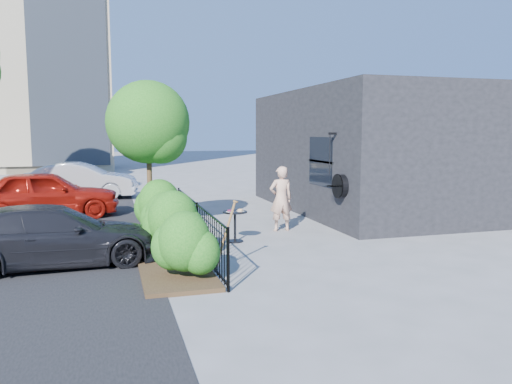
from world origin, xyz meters
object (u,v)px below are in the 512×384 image
object	(u,v)px
woman	(281,199)
car_red	(46,194)
car_darkgrey	(54,236)
cafe_table	(235,221)
shovel	(224,239)
car_silver	(80,181)
patio_tree	(151,127)

from	to	relation	value
woman	car_red	world-z (taller)	woman
car_red	car_darkgrey	size ratio (longest dim) A/B	1.04
cafe_table	woman	size ratio (longest dim) A/B	0.46
shovel	cafe_table	bearing A→B (deg)	71.29
woman	car_silver	xyz separation A→B (m)	(-5.50, 8.43, -0.15)
patio_tree	cafe_table	size ratio (longest dim) A/B	4.97
car_silver	woman	bearing A→B (deg)	-139.57
patio_tree	car_red	world-z (taller)	patio_tree
woman	car_silver	bearing A→B (deg)	-55.76
woman	car_darkgrey	bearing A→B (deg)	21.85
woman	shovel	size ratio (longest dim) A/B	1.26
shovel	car_red	distance (m)	8.35
patio_tree	car_silver	xyz separation A→B (m)	(-2.22, 7.35, -2.04)
cafe_table	woman	xyz separation A→B (m)	(1.51, 0.98, 0.36)
patio_tree	car_red	distance (m)	4.66
car_darkgrey	car_silver	bearing A→B (deg)	-4.19
woman	shovel	world-z (taller)	woman
cafe_table	car_darkgrey	world-z (taller)	car_darkgrey
woman	car_red	distance (m)	7.47
car_red	patio_tree	bearing A→B (deg)	-138.27
patio_tree	car_darkgrey	xyz separation A→B (m)	(-2.19, -3.16, -2.16)
car_silver	car_darkgrey	xyz separation A→B (m)	(0.03, -10.51, -0.12)
shovel	car_darkgrey	size ratio (longest dim) A/B	0.33
car_darkgrey	shovel	bearing A→B (deg)	-115.64
woman	shovel	bearing A→B (deg)	56.28
shovel	car_silver	size ratio (longest dim) A/B	0.31
patio_tree	car_red	xyz separation A→B (m)	(-3.00, 2.94, -2.02)
car_silver	car_darkgrey	distance (m)	10.51
car_darkgrey	patio_tree	bearing A→B (deg)	-39.07
cafe_table	patio_tree	bearing A→B (deg)	130.59
patio_tree	cafe_table	xyz separation A→B (m)	(1.77, -2.07, -2.25)
patio_tree	car_silver	bearing A→B (deg)	106.82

